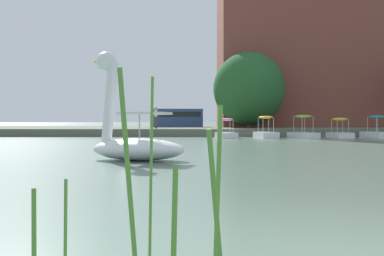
{
  "coord_description": "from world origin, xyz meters",
  "views": [
    {
      "loc": [
        -1.35,
        -4.28,
        1.27
      ],
      "look_at": [
        -1.38,
        21.09,
        0.82
      ],
      "focal_mm": 43.59,
      "sensor_mm": 36.0,
      "label": 1
    }
  ],
  "objects_px": {
    "person_on_path": "(156,117)",
    "parked_van": "(177,117)",
    "pedal_boat_yellow": "(341,132)",
    "pedal_boat_teal": "(378,132)",
    "swan_boat": "(134,138)",
    "pedal_boat_pink": "(227,133)",
    "pedal_boat_orange": "(266,132)",
    "tree_willow_overhanging": "(250,89)",
    "pedal_boat_lime": "(304,131)"
  },
  "relations": [
    {
      "from": "pedal_boat_teal",
      "to": "pedal_boat_pink",
      "type": "bearing_deg",
      "value": -178.79
    },
    {
      "from": "pedal_boat_orange",
      "to": "parked_van",
      "type": "xyz_separation_m",
      "value": [
        -6.58,
        12.3,
        1.08
      ]
    },
    {
      "from": "pedal_boat_pink",
      "to": "pedal_boat_teal",
      "type": "bearing_deg",
      "value": 1.21
    },
    {
      "from": "swan_boat",
      "to": "parked_van",
      "type": "height_order",
      "value": "swan_boat"
    },
    {
      "from": "pedal_boat_pink",
      "to": "parked_van",
      "type": "xyz_separation_m",
      "value": [
        -3.83,
        12.3,
        1.14
      ]
    },
    {
      "from": "pedal_boat_orange",
      "to": "person_on_path",
      "type": "distance_m",
      "value": 9.31
    },
    {
      "from": "pedal_boat_pink",
      "to": "pedal_boat_lime",
      "type": "relative_size",
      "value": 0.92
    },
    {
      "from": "pedal_boat_teal",
      "to": "pedal_boat_orange",
      "type": "bearing_deg",
      "value": -178.39
    },
    {
      "from": "pedal_boat_pink",
      "to": "pedal_boat_orange",
      "type": "relative_size",
      "value": 1.02
    },
    {
      "from": "pedal_boat_pink",
      "to": "pedal_boat_lime",
      "type": "height_order",
      "value": "pedal_boat_lime"
    },
    {
      "from": "pedal_boat_lime",
      "to": "pedal_boat_yellow",
      "type": "distance_m",
      "value": 2.55
    },
    {
      "from": "pedal_boat_orange",
      "to": "pedal_boat_teal",
      "type": "bearing_deg",
      "value": 1.61
    },
    {
      "from": "pedal_boat_lime",
      "to": "tree_willow_overhanging",
      "type": "relative_size",
      "value": 0.3
    },
    {
      "from": "pedal_boat_lime",
      "to": "pedal_boat_teal",
      "type": "bearing_deg",
      "value": 0.64
    },
    {
      "from": "swan_boat",
      "to": "pedal_boat_yellow",
      "type": "bearing_deg",
      "value": 55.85
    },
    {
      "from": "pedal_boat_orange",
      "to": "pedal_boat_yellow",
      "type": "height_order",
      "value": "pedal_boat_orange"
    },
    {
      "from": "swan_boat",
      "to": "person_on_path",
      "type": "xyz_separation_m",
      "value": [
        -1.05,
        22.4,
        0.79
      ]
    },
    {
      "from": "person_on_path",
      "to": "parked_van",
      "type": "height_order",
      "value": "person_on_path"
    },
    {
      "from": "parked_van",
      "to": "pedal_boat_orange",
      "type": "bearing_deg",
      "value": -61.85
    },
    {
      "from": "tree_willow_overhanging",
      "to": "pedal_boat_yellow",
      "type": "bearing_deg",
      "value": -56.68
    },
    {
      "from": "swan_boat",
      "to": "parked_van",
      "type": "relative_size",
      "value": 0.69
    },
    {
      "from": "swan_boat",
      "to": "person_on_path",
      "type": "distance_m",
      "value": 22.44
    },
    {
      "from": "swan_boat",
      "to": "person_on_path",
      "type": "relative_size",
      "value": 1.98
    },
    {
      "from": "pedal_boat_orange",
      "to": "swan_boat",
      "type": "bearing_deg",
      "value": -111.38
    },
    {
      "from": "tree_willow_overhanging",
      "to": "person_on_path",
      "type": "distance_m",
      "value": 8.99
    },
    {
      "from": "pedal_boat_pink",
      "to": "pedal_boat_teal",
      "type": "distance_m",
      "value": 10.56
    },
    {
      "from": "pedal_boat_orange",
      "to": "pedal_boat_lime",
      "type": "bearing_deg",
      "value": 3.48
    },
    {
      "from": "pedal_boat_orange",
      "to": "pedal_boat_yellow",
      "type": "xyz_separation_m",
      "value": [
        5.19,
        0.15,
        -0.02
      ]
    },
    {
      "from": "pedal_boat_lime",
      "to": "tree_willow_overhanging",
      "type": "height_order",
      "value": "tree_willow_overhanging"
    },
    {
      "from": "swan_boat",
      "to": "tree_willow_overhanging",
      "type": "height_order",
      "value": "tree_willow_overhanging"
    },
    {
      "from": "swan_boat",
      "to": "tree_willow_overhanging",
      "type": "xyz_separation_m",
      "value": [
        6.78,
        26.05,
        3.29
      ]
    },
    {
      "from": "swan_boat",
      "to": "pedal_boat_orange",
      "type": "height_order",
      "value": "swan_boat"
    },
    {
      "from": "person_on_path",
      "to": "pedal_boat_yellow",
      "type": "bearing_deg",
      "value": -18.86
    },
    {
      "from": "pedal_boat_pink",
      "to": "tree_willow_overhanging",
      "type": "relative_size",
      "value": 0.28
    },
    {
      "from": "swan_boat",
      "to": "pedal_boat_pink",
      "type": "bearing_deg",
      "value": 76.7
    },
    {
      "from": "pedal_boat_yellow",
      "to": "pedal_boat_pink",
      "type": "bearing_deg",
      "value": -178.9
    },
    {
      "from": "pedal_boat_teal",
      "to": "person_on_path",
      "type": "distance_m",
      "value": 16.44
    },
    {
      "from": "pedal_boat_yellow",
      "to": "pedal_boat_teal",
      "type": "height_order",
      "value": "pedal_boat_teal"
    },
    {
      "from": "pedal_boat_pink",
      "to": "parked_van",
      "type": "bearing_deg",
      "value": 107.28
    },
    {
      "from": "pedal_boat_teal",
      "to": "tree_willow_overhanging",
      "type": "xyz_separation_m",
      "value": [
        -7.97,
        8.08,
        3.55
      ]
    },
    {
      "from": "person_on_path",
      "to": "tree_willow_overhanging",
      "type": "bearing_deg",
      "value": 24.97
    },
    {
      "from": "pedal_boat_yellow",
      "to": "parked_van",
      "type": "height_order",
      "value": "parked_van"
    },
    {
      "from": "pedal_boat_pink",
      "to": "pedal_boat_lime",
      "type": "xyz_separation_m",
      "value": [
        5.4,
        0.17,
        0.09
      ]
    },
    {
      "from": "swan_boat",
      "to": "pedal_boat_lime",
      "type": "relative_size",
      "value": 1.37
    },
    {
      "from": "person_on_path",
      "to": "parked_van",
      "type": "bearing_deg",
      "value": 79.51
    },
    {
      "from": "pedal_boat_yellow",
      "to": "parked_van",
      "type": "relative_size",
      "value": 0.42
    },
    {
      "from": "pedal_boat_orange",
      "to": "tree_willow_overhanging",
      "type": "relative_size",
      "value": 0.27
    },
    {
      "from": "pedal_boat_lime",
      "to": "tree_willow_overhanging",
      "type": "distance_m",
      "value": 9.3
    },
    {
      "from": "pedal_boat_yellow",
      "to": "tree_willow_overhanging",
      "type": "relative_size",
      "value": 0.26
    },
    {
      "from": "pedal_boat_pink",
      "to": "pedal_boat_orange",
      "type": "height_order",
      "value": "pedal_boat_orange"
    }
  ]
}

